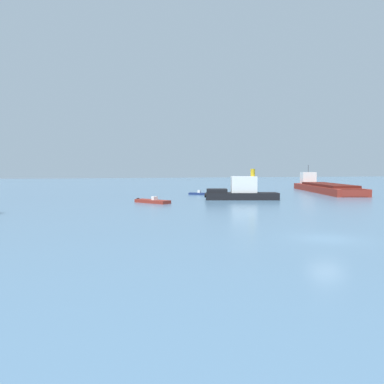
# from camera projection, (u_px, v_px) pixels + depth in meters

# --- Properties ---
(ground_plane) EXTENTS (400.00, 400.00, 0.00)m
(ground_plane) POSITION_uv_depth(u_px,v_px,m) (327.00, 239.00, 26.51)
(ground_plane) COLOR slate
(cargo_barge) EXTENTS (15.65, 32.12, 5.95)m
(cargo_barge) POSITION_uv_depth(u_px,v_px,m) (324.00, 187.00, 82.56)
(cargo_barge) COLOR maroon
(cargo_barge) RESTS_ON ground
(small_motorboat) EXTENTS (4.61, 5.74, 0.97)m
(small_motorboat) POSITION_uv_depth(u_px,v_px,m) (152.00, 201.00, 55.03)
(small_motorboat) COLOR maroon
(small_motorboat) RESTS_ON ground
(fishing_skiff) EXTENTS (4.36, 3.96, 0.88)m
(fishing_skiff) POSITION_uv_depth(u_px,v_px,m) (201.00, 194.00, 72.92)
(fishing_skiff) COLOR navy
(fishing_skiff) RESTS_ON ground
(tugboat) EXTENTS (11.93, 6.63, 4.91)m
(tugboat) POSITION_uv_depth(u_px,v_px,m) (240.00, 192.00, 61.27)
(tugboat) COLOR black
(tugboat) RESTS_ON ground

